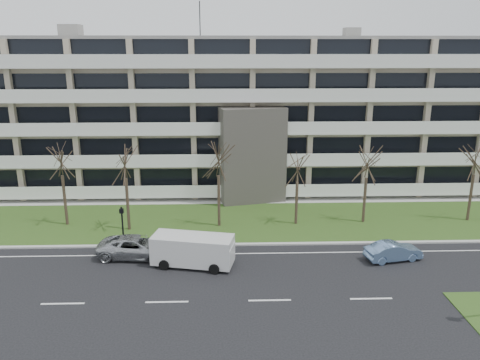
{
  "coord_description": "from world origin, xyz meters",
  "views": [
    {
      "loc": [
        -2.5,
        -24.33,
        14.25
      ],
      "look_at": [
        -1.43,
        10.0,
        4.51
      ],
      "focal_mm": 35.0,
      "sensor_mm": 36.0,
      "label": 1
    }
  ],
  "objects_px": {
    "silver_pickup": "(137,247)",
    "blue_sedan": "(393,251)",
    "white_van": "(194,248)",
    "pedestrian_signal": "(122,221)"
  },
  "relations": [
    {
      "from": "pedestrian_signal",
      "to": "blue_sedan",
      "type": "bearing_deg",
      "value": -5.7
    },
    {
      "from": "silver_pickup",
      "to": "blue_sedan",
      "type": "relative_size",
      "value": 1.37
    },
    {
      "from": "white_van",
      "to": "pedestrian_signal",
      "type": "distance_m",
      "value": 6.37
    },
    {
      "from": "blue_sedan",
      "to": "white_van",
      "type": "height_order",
      "value": "white_van"
    },
    {
      "from": "silver_pickup",
      "to": "blue_sedan",
      "type": "height_order",
      "value": "silver_pickup"
    },
    {
      "from": "white_van",
      "to": "silver_pickup",
      "type": "bearing_deg",
      "value": 172.38
    },
    {
      "from": "silver_pickup",
      "to": "blue_sedan",
      "type": "distance_m",
      "value": 17.9
    },
    {
      "from": "silver_pickup",
      "to": "pedestrian_signal",
      "type": "height_order",
      "value": "pedestrian_signal"
    },
    {
      "from": "silver_pickup",
      "to": "blue_sedan",
      "type": "xyz_separation_m",
      "value": [
        17.87,
        -1.07,
        -0.1
      ]
    },
    {
      "from": "blue_sedan",
      "to": "pedestrian_signal",
      "type": "bearing_deg",
      "value": 69.57
    }
  ]
}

